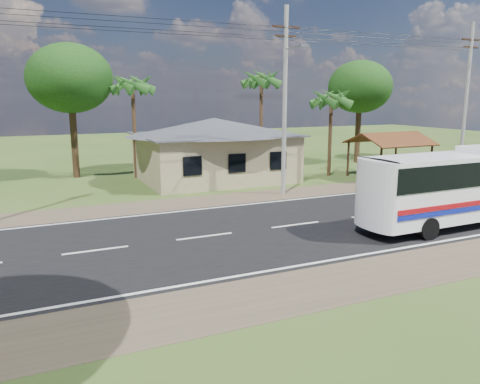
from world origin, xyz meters
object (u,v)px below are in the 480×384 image
object	(u,v)px
waiting_shed	(390,141)
person	(461,171)
coach_bus	(474,180)
motorcycle	(375,179)

from	to	relation	value
waiting_shed	person	xyz separation A→B (m)	(3.38, -3.50, -1.96)
coach_bus	motorcycle	bearing A→B (deg)	75.36
coach_bus	motorcycle	size ratio (longest dim) A/B	7.07
waiting_shed	coach_bus	xyz separation A→B (m)	(-5.27, -11.55, -0.66)
waiting_shed	motorcycle	size ratio (longest dim) A/B	3.14
person	motorcycle	bearing A→B (deg)	-2.16
coach_bus	motorcycle	distance (m)	9.91
coach_bus	motorcycle	world-z (taller)	coach_bus
coach_bus	person	size ratio (longest dim) A/B	7.55
waiting_shed	person	size ratio (longest dim) A/B	3.36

